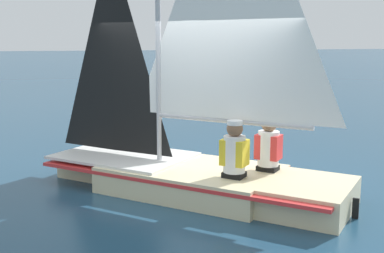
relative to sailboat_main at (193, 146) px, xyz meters
The scene contains 4 objects.
ground_plane 0.70m from the sailboat_main, 50.21° to the right, with size 260.00×260.00×0.00m, color navy.
sailboat_main is the anchor object (origin of this frame).
sailor_helm 0.80m from the sailboat_main, 112.66° to the left, with size 0.42×0.43×1.16m.
sailor_crew 1.10m from the sailboat_main, 147.17° to the left, with size 0.42×0.43×1.16m.
Camera 1 is at (2.50, 6.46, 2.19)m, focal length 45.00 mm.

